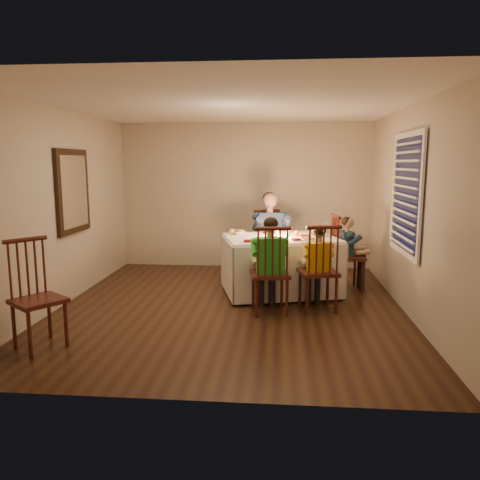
# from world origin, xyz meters

# --- Properties ---
(ground) EXTENTS (5.00, 5.00, 0.00)m
(ground) POSITION_xyz_m (0.00, 0.00, 0.00)
(ground) COLOR black
(ground) RESTS_ON ground
(wall_left) EXTENTS (0.02, 5.00, 2.60)m
(wall_left) POSITION_xyz_m (-2.25, 0.00, 1.30)
(wall_left) COLOR #B8AD9D
(wall_left) RESTS_ON ground
(wall_right) EXTENTS (0.02, 5.00, 2.60)m
(wall_right) POSITION_xyz_m (2.25, 0.00, 1.30)
(wall_right) COLOR #B8AD9D
(wall_right) RESTS_ON ground
(wall_back) EXTENTS (4.50, 0.02, 2.60)m
(wall_back) POSITION_xyz_m (0.00, 2.50, 1.30)
(wall_back) COLOR #B8AD9D
(wall_back) RESTS_ON ground
(ceiling) EXTENTS (5.00, 5.00, 0.00)m
(ceiling) POSITION_xyz_m (0.00, 0.00, 2.60)
(ceiling) COLOR white
(ceiling) RESTS_ON wall_back
(dining_table) EXTENTS (1.84, 1.52, 0.80)m
(dining_table) POSITION_xyz_m (0.65, 0.74, 0.59)
(dining_table) COLOR white
(dining_table) RESTS_ON ground
(chair_adult) EXTENTS (0.58, 0.57, 1.14)m
(chair_adult) POSITION_xyz_m (0.48, 1.56, 0.00)
(chair_adult) COLOR #34130E
(chair_adult) RESTS_ON ground
(chair_near_left) EXTENTS (0.54, 0.52, 1.14)m
(chair_near_left) POSITION_xyz_m (0.52, -0.19, 0.00)
(chair_near_left) COLOR #34130E
(chair_near_left) RESTS_ON ground
(chair_near_right) EXTENTS (0.55, 0.53, 1.14)m
(chair_near_right) POSITION_xyz_m (1.14, -0.03, 0.00)
(chair_near_right) COLOR #34130E
(chair_near_right) RESTS_ON ground
(chair_end) EXTENTS (0.51, 0.53, 1.14)m
(chair_end) POSITION_xyz_m (1.65, 1.03, 0.00)
(chair_end) COLOR #34130E
(chair_end) RESTS_ON ground
(chair_extra) EXTENTS (0.63, 0.64, 1.13)m
(chair_extra) POSITION_xyz_m (-1.80, -1.55, 0.00)
(chair_extra) COLOR #34130E
(chair_extra) RESTS_ON ground
(adult) EXTENTS (0.69, 0.66, 1.42)m
(adult) POSITION_xyz_m (0.48, 1.56, 0.00)
(adult) COLOR navy
(adult) RESTS_ON ground
(child_green) EXTENTS (0.51, 0.48, 1.23)m
(child_green) POSITION_xyz_m (0.52, -0.19, 0.00)
(child_green) COLOR green
(child_green) RESTS_ON ground
(child_yellow) EXTENTS (0.44, 0.42, 1.12)m
(child_yellow) POSITION_xyz_m (1.14, -0.03, 0.00)
(child_yellow) COLOR gold
(child_yellow) RESTS_ON ground
(child_teal) EXTENTS (0.39, 0.42, 1.10)m
(child_teal) POSITION_xyz_m (1.65, 1.03, 0.00)
(child_teal) COLOR #1C3146
(child_teal) RESTS_ON ground
(setting_adult) EXTENTS (0.32, 0.32, 0.02)m
(setting_adult) POSITION_xyz_m (0.61, 1.11, 0.84)
(setting_adult) COLOR white
(setting_adult) RESTS_ON dining_table
(setting_green) EXTENTS (0.32, 0.32, 0.02)m
(setting_green) POSITION_xyz_m (0.38, 0.31, 0.84)
(setting_green) COLOR white
(setting_green) RESTS_ON dining_table
(setting_yellow) EXTENTS (0.32, 0.32, 0.02)m
(setting_yellow) POSITION_xyz_m (1.04, 0.50, 0.84)
(setting_yellow) COLOR white
(setting_yellow) RESTS_ON dining_table
(setting_teal) EXTENTS (0.32, 0.32, 0.02)m
(setting_teal) POSITION_xyz_m (1.16, 0.84, 0.84)
(setting_teal) COLOR white
(setting_teal) RESTS_ON dining_table
(candle_left) EXTENTS (0.06, 0.06, 0.10)m
(candle_left) POSITION_xyz_m (0.58, 0.72, 0.88)
(candle_left) COLOR white
(candle_left) RESTS_ON dining_table
(candle_right) EXTENTS (0.06, 0.06, 0.10)m
(candle_right) POSITION_xyz_m (0.76, 0.77, 0.88)
(candle_right) COLOR white
(candle_right) RESTS_ON dining_table
(squash) EXTENTS (0.09, 0.09, 0.09)m
(squash) POSITION_xyz_m (-0.07, 0.90, 0.88)
(squash) COLOR #FAF241
(squash) RESTS_ON dining_table
(orange_fruit) EXTENTS (0.08, 0.08, 0.08)m
(orange_fruit) POSITION_xyz_m (0.88, 0.86, 0.87)
(orange_fruit) COLOR orange
(orange_fruit) RESTS_ON dining_table
(serving_bowl) EXTENTS (0.28, 0.28, 0.05)m
(serving_bowl) POSITION_xyz_m (0.02, 0.94, 0.86)
(serving_bowl) COLOR white
(serving_bowl) RESTS_ON dining_table
(wall_mirror) EXTENTS (0.06, 0.95, 1.15)m
(wall_mirror) POSITION_xyz_m (-2.22, 0.30, 1.50)
(wall_mirror) COLOR black
(wall_mirror) RESTS_ON wall_left
(window_blinds) EXTENTS (0.07, 1.34, 1.54)m
(window_blinds) POSITION_xyz_m (2.21, 0.10, 1.50)
(window_blinds) COLOR black
(window_blinds) RESTS_ON wall_right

